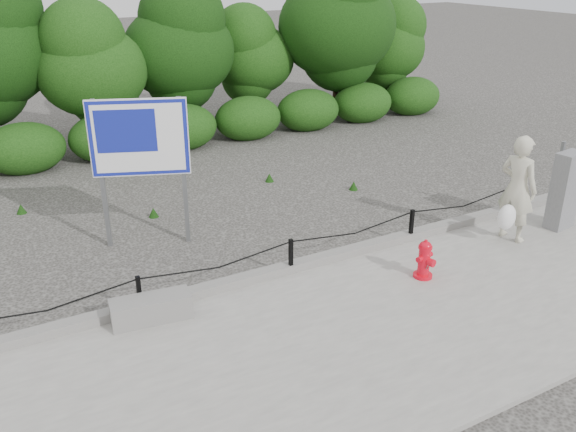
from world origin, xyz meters
The scene contains 10 objects.
ground centered at (0.00, 0.00, 0.00)m, with size 90.00×90.00×0.00m, color #2D2B28.
sidewalk centered at (0.00, -2.00, 0.04)m, with size 14.00×4.00×0.08m, color gray.
curb centered at (0.00, 0.05, 0.15)m, with size 14.00×0.22×0.14m, color slate.
chain_barrier centered at (0.00, 0.00, 0.46)m, with size 10.06×0.06×0.60m.
treeline centered at (0.38, 8.92, 2.62)m, with size 20.20×4.00×5.13m.
fire_hydrant centered at (1.79, -1.17, 0.39)m, with size 0.37×0.38×0.66m.
pedestrian centered at (4.14, -0.83, 1.03)m, with size 0.82×0.78×1.95m.
concrete_block centered at (-2.42, -0.25, 0.26)m, with size 1.12×0.39×0.36m, color slate.
utility_cabinet centered at (5.36, -0.91, 0.82)m, with size 0.60×0.44×1.63m.
advertising_sign centered at (-1.66, 2.33, 1.89)m, with size 1.58×0.69×2.68m.
Camera 1 is at (-4.33, -7.65, 4.89)m, focal length 38.00 mm.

